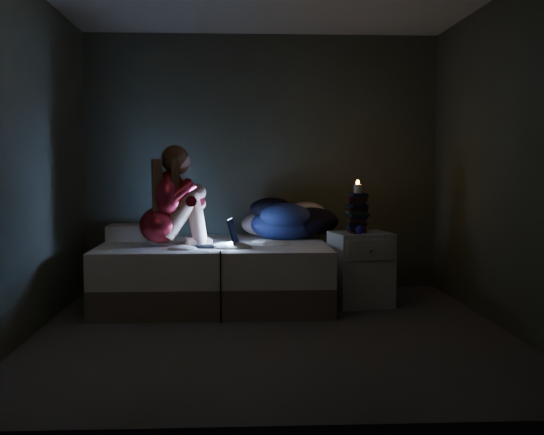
{
  "coord_description": "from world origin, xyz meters",
  "views": [
    {
      "loc": [
        -0.27,
        -5.14,
        1.27
      ],
      "look_at": [
        0.05,
        1.0,
        0.8
      ],
      "focal_mm": 45.13,
      "sensor_mm": 36.0,
      "label": 1
    }
  ],
  "objects": [
    {
      "name": "wall_front",
      "position": [
        0.0,
        -1.91,
        1.3
      ],
      "size": [
        3.6,
        0.02,
        2.6
      ],
      "primitive_type": "cube",
      "color": "#383B2E",
      "rests_on": "ground"
    },
    {
      "name": "wall_left",
      "position": [
        -1.81,
        0.0,
        1.3
      ],
      "size": [
        0.02,
        3.8,
        2.6
      ],
      "primitive_type": "cube",
      "color": "#383B2E",
      "rests_on": "ground"
    },
    {
      "name": "laptop",
      "position": [
        -0.46,
        0.78,
        0.69
      ],
      "size": [
        0.4,
        0.31,
        0.26
      ],
      "primitive_type": null,
      "rotation": [
        0.0,
        0.0,
        -0.15
      ],
      "color": "black",
      "rests_on": "bed"
    },
    {
      "name": "book_stack",
      "position": [
        0.82,
        0.96,
        0.84
      ],
      "size": [
        0.19,
        0.25,
        0.34
      ],
      "primitive_type": null,
      "color": "black",
      "rests_on": "nightstand"
    },
    {
      "name": "bed",
      "position": [
        -0.47,
        1.1,
        0.28
      ],
      "size": [
        2.04,
        1.53,
        0.56
      ],
      "primitive_type": null,
      "color": "silver",
      "rests_on": "ground"
    },
    {
      "name": "blue_orb",
      "position": [
        0.78,
        0.8,
        0.71
      ],
      "size": [
        0.08,
        0.08,
        0.08
      ],
      "primitive_type": "sphere",
      "color": "navy",
      "rests_on": "nightstand"
    },
    {
      "name": "pillow",
      "position": [
        -1.24,
        1.42,
        0.63
      ],
      "size": [
        0.49,
        0.35,
        0.14
      ],
      "primitive_type": "cube",
      "color": "white",
      "rests_on": "bed"
    },
    {
      "name": "woman",
      "position": [
        -0.94,
        0.85,
        1.01
      ],
      "size": [
        0.6,
        0.44,
        0.89
      ],
      "primitive_type": null,
      "rotation": [
        0.0,
        0.0,
        0.16
      ],
      "color": "maroon",
      "rests_on": "bed"
    },
    {
      "name": "wall_back",
      "position": [
        0.0,
        1.91,
        1.3
      ],
      "size": [
        3.6,
        0.02,
        2.6
      ],
      "primitive_type": "cube",
      "color": "#383B2E",
      "rests_on": "ground"
    },
    {
      "name": "floor",
      "position": [
        0.0,
        0.0,
        -0.01
      ],
      "size": [
        3.6,
        3.8,
        0.02
      ],
      "primitive_type": "cube",
      "color": "#433F3E",
      "rests_on": "ground"
    },
    {
      "name": "clothes_pile",
      "position": [
        0.19,
        1.46,
        0.77
      ],
      "size": [
        0.83,
        0.75,
        0.41
      ],
      "primitive_type": null,
      "rotation": [
        0.0,
        0.0,
        -0.35
      ],
      "color": "navy",
      "rests_on": "bed"
    },
    {
      "name": "nightstand",
      "position": [
        0.85,
        0.94,
        0.33
      ],
      "size": [
        0.58,
        0.53,
        0.67
      ],
      "primitive_type": "cube",
      "rotation": [
        0.0,
        0.0,
        0.2
      ],
      "color": "silver",
      "rests_on": "ground"
    },
    {
      "name": "phone",
      "position": [
        0.78,
        0.88,
        0.67
      ],
      "size": [
        0.08,
        0.15,
        0.01
      ],
      "primitive_type": "cube",
      "rotation": [
        0.0,
        0.0,
        -0.1
      ],
      "color": "black",
      "rests_on": "nightstand"
    },
    {
      "name": "candle",
      "position": [
        0.82,
        0.96,
        1.05
      ],
      "size": [
        0.07,
        0.07,
        0.08
      ],
      "primitive_type": "cylinder",
      "color": "beige",
      "rests_on": "book_stack"
    },
    {
      "name": "wall_right",
      "position": [
        1.81,
        0.0,
        1.3
      ],
      "size": [
        0.02,
        3.8,
        2.6
      ],
      "primitive_type": "cube",
      "color": "#383B2E",
      "rests_on": "ground"
    }
  ]
}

